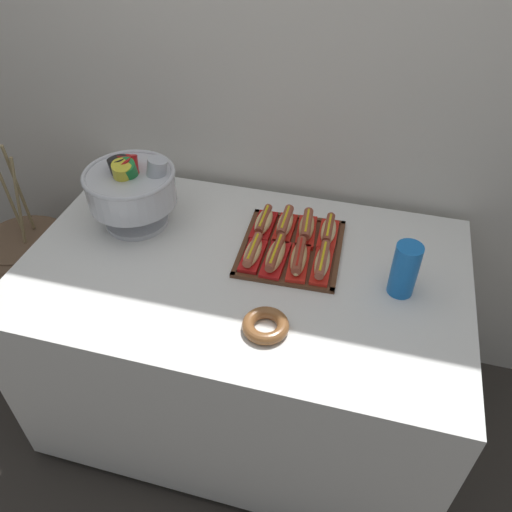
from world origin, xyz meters
name	(u,v)px	position (x,y,z in m)	size (l,w,h in m)	color
ground_plane	(246,402)	(0.00, 0.00, 0.00)	(10.00, 10.00, 0.00)	#38332D
back_wall	(284,48)	(0.00, 0.53, 1.30)	(6.00, 0.10, 2.60)	silver
buffet_table	(245,340)	(0.00, 0.00, 0.41)	(1.44, 0.88, 0.78)	white
floor_vase	(41,291)	(-0.99, 0.14, 0.28)	(0.48, 0.48, 1.06)	brown
serving_tray	(291,248)	(0.13, 0.12, 0.79)	(0.34, 0.37, 0.01)	#56331E
hot_dog_0	(253,253)	(0.02, 0.03, 0.82)	(0.06, 0.16, 0.06)	red
hot_dog_1	(276,256)	(0.10, 0.04, 0.82)	(0.07, 0.18, 0.06)	red
hot_dog_2	(299,259)	(0.17, 0.04, 0.82)	(0.07, 0.18, 0.06)	red
hot_dog_3	(322,263)	(0.25, 0.04, 0.82)	(0.06, 0.18, 0.06)	red
hot_dog_4	(264,222)	(0.02, 0.20, 0.82)	(0.07, 0.16, 0.06)	#B21414
hot_dog_5	(285,224)	(0.09, 0.20, 0.82)	(0.06, 0.17, 0.06)	red
hot_dog_6	(307,228)	(0.17, 0.20, 0.82)	(0.08, 0.17, 0.06)	red
hot_dog_7	(328,231)	(0.24, 0.21, 0.82)	(0.07, 0.16, 0.06)	red
punch_bowl	(132,187)	(-0.43, 0.13, 0.94)	(0.31, 0.31, 0.27)	silver
cup_stack	(405,270)	(0.50, 0.01, 0.87)	(0.08, 0.08, 0.18)	blue
donut	(266,325)	(0.14, -0.24, 0.80)	(0.13, 0.13, 0.04)	brown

